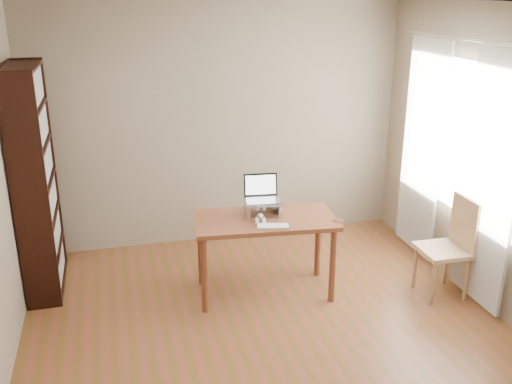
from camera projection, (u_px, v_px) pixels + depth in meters
name	position (u px, v px, depth m)	size (l,w,h in m)	color
room	(284.00, 194.00, 4.09)	(4.04, 4.54, 2.64)	brown
bookshelf	(36.00, 182.00, 5.14)	(0.30, 0.90, 2.10)	black
curtains	(453.00, 162.00, 5.30)	(0.03, 1.90, 2.25)	silver
desk	(265.00, 229.00, 5.15)	(1.32, 0.76, 0.75)	brown
laptop_stand	(263.00, 206.00, 5.16)	(0.32, 0.25, 0.13)	silver
laptop	(261.00, 193.00, 5.17)	(0.33, 0.29, 0.22)	silver
keyboard	(273.00, 226.00, 4.91)	(0.31, 0.19, 0.02)	silver
coaster	(338.00, 220.00, 5.06)	(0.10, 0.10, 0.01)	#55341D
cat	(258.00, 207.00, 5.19)	(0.25, 0.48, 0.15)	#493F39
chair	(451.00, 243.00, 5.19)	(0.42, 0.42, 0.94)	tan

